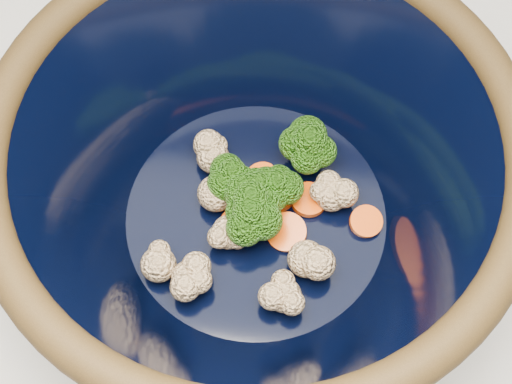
% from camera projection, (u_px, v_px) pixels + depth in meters
% --- Properties ---
extents(mixing_bowl, '(0.42, 0.42, 0.17)m').
position_uv_depth(mixing_bowl, '(256.00, 182.00, 0.52)').
color(mixing_bowl, black).
rests_on(mixing_bowl, counter).
extents(vegetable_pile, '(0.18, 0.16, 0.06)m').
position_uv_depth(vegetable_pile, '(259.00, 200.00, 0.55)').
color(vegetable_pile, '#608442').
rests_on(vegetable_pile, mixing_bowl).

